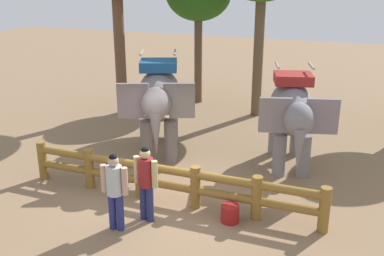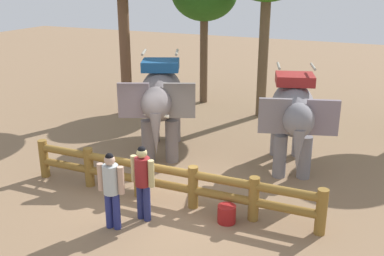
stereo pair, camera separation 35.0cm
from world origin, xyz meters
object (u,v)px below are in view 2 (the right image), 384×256
Objects in this scene: elephant_center at (293,113)px; feed_bucket at (227,214)px; tourist_man_in_blue at (111,186)px; elephant_near_left at (161,98)px; tourist_woman_in_black at (143,178)px; log_fence at (165,179)px.

feed_bucket is at bearing -100.16° from elephant_center.
elephant_center is 2.00× the size of tourist_man_in_blue.
elephant_near_left reaches higher than tourist_woman_in_black.
elephant_center is 4.83m from tourist_woman_in_black.
log_fence is 4.31× the size of tourist_man_in_blue.
tourist_man_in_blue is at bearing -120.65° from elephant_center.
elephant_center is at bearing 6.78° from elephant_near_left.
tourist_man_in_blue is (-2.81, -4.75, -0.64)m from elephant_center.
log_fence is 4.10m from elephant_center.
elephant_near_left is (-1.53, 2.75, 1.16)m from log_fence.
tourist_man_in_blue is at bearing -150.62° from feed_bucket.
tourist_man_in_blue is at bearing -107.43° from log_fence.
log_fence is at bearing 86.47° from tourist_woman_in_black.
log_fence reaches higher than feed_bucket.
tourist_woman_in_black is at bearing 54.56° from tourist_man_in_blue.
feed_bucket is at bearing 19.74° from tourist_woman_in_black.
log_fence is at bearing 72.57° from tourist_man_in_blue.
elephant_center is 1.99× the size of tourist_woman_in_black.
elephant_near_left is 2.10× the size of tourist_woman_in_black.
tourist_man_in_blue reaches higher than feed_bucket.
log_fence is at bearing -125.99° from elephant_center.
elephant_center is 5.55m from tourist_man_in_blue.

